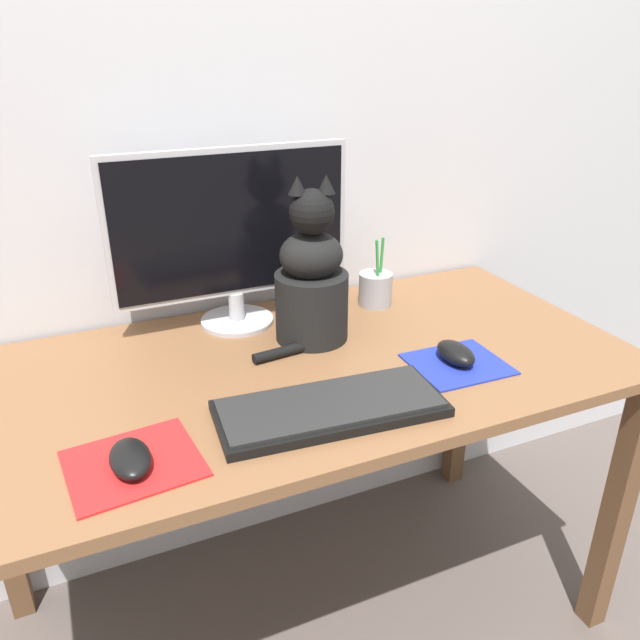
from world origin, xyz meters
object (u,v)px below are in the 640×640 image
(cat, at_px, (311,281))
(monitor, at_px, (232,232))
(computer_mouse_left, at_px, (130,458))
(pen_cup, at_px, (376,289))
(computer_mouse_right, at_px, (456,353))
(keyboard, at_px, (330,407))

(cat, bearing_deg, monitor, 145.32)
(computer_mouse_left, height_order, pen_cup, pen_cup)
(cat, xyz_separation_m, pen_cup, (0.22, 0.11, -0.09))
(computer_mouse_left, xyz_separation_m, computer_mouse_right, (0.66, 0.08, 0.00))
(computer_mouse_right, bearing_deg, keyboard, -168.23)
(keyboard, xyz_separation_m, computer_mouse_left, (-0.35, -0.02, 0.01))
(keyboard, xyz_separation_m, cat, (0.09, 0.29, 0.12))
(monitor, height_order, cat, monitor)
(monitor, distance_m, cat, 0.21)
(monitor, relative_size, computer_mouse_right, 5.26)
(computer_mouse_left, xyz_separation_m, pen_cup, (0.66, 0.42, 0.02))
(monitor, bearing_deg, cat, -48.47)
(keyboard, relative_size, cat, 1.15)
(monitor, height_order, computer_mouse_right, monitor)
(keyboard, height_order, cat, cat)
(computer_mouse_right, bearing_deg, computer_mouse_left, -172.92)
(computer_mouse_right, xyz_separation_m, pen_cup, (-0.00, 0.34, 0.02))
(monitor, relative_size, computer_mouse_left, 5.06)
(pen_cup, bearing_deg, cat, -153.28)
(monitor, height_order, keyboard, monitor)
(keyboard, relative_size, pen_cup, 2.44)
(cat, bearing_deg, computer_mouse_right, -31.69)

